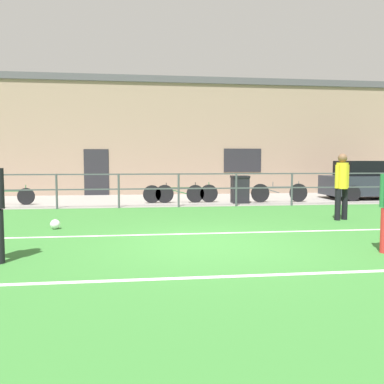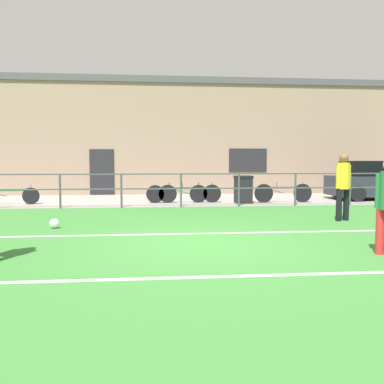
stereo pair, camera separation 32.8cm
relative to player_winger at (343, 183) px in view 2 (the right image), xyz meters
name	(u,v)px [view 2 (the right image)]	position (x,y,z in m)	size (l,w,h in m)	color
ground	(202,245)	(-4.03, -2.56, -1.02)	(60.00, 44.00, 0.04)	#387A33
field_line_touchline	(196,234)	(-4.03, -1.51, -1.00)	(36.00, 0.11, 0.00)	white
field_line_hash	(221,277)	(-4.03, -4.71, -1.00)	(36.00, 0.11, 0.00)	white
pavement_strip	(177,200)	(-4.03, 5.94, -0.99)	(48.00, 5.00, 0.02)	gray
perimeter_fence	(181,185)	(-4.03, 3.44, -0.25)	(36.07, 0.07, 1.15)	#474C51
clubhouse_facade	(173,137)	(-4.03, 9.64, 1.72)	(28.00, 2.56, 5.43)	gray
player_winger	(343,183)	(0.00, 0.00, 0.00)	(0.46, 0.31, 1.76)	black
soccer_ball_match	(54,224)	(-7.25, -0.52, -0.89)	(0.22, 0.22, 0.22)	white
parked_car_red	(377,181)	(4.04, 5.26, -0.24)	(3.83, 1.84, 1.55)	#282D38
bicycle_parked_0	(177,194)	(-4.10, 4.64, -0.63)	(2.27, 0.04, 0.76)	black
bicycle_parked_1	(6,196)	(-10.17, 4.64, -0.66)	(2.27, 0.04, 0.71)	black
bicycle_parked_2	(190,193)	(-3.62, 4.64, -0.63)	(2.33, 0.04, 0.76)	black
bicycle_parked_4	(283,193)	(-0.15, 4.39, -0.62)	(2.18, 0.04, 0.79)	black
trash_bin_0	(243,189)	(-1.68, 4.34, -0.47)	(0.64, 0.54, 1.01)	black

